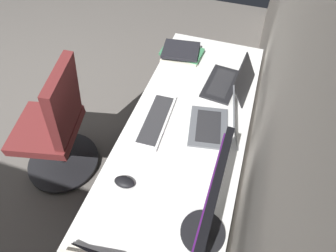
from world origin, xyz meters
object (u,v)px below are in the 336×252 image
Objects in this scene: keyboard_main at (156,120)px; mouse_main at (124,182)px; laptop_leftmost at (219,123)px; drawer_pedestal at (163,237)px; office_chair at (57,130)px; laptop_left at (230,82)px; monitor_primary at (208,211)px; book_stack_far at (181,52)px.

mouse_main reaches higher than keyboard_main.
drawer_pedestal is at bearing -14.66° from laptop_leftmost.
office_chair reaches higher than drawer_pedestal.
drawer_pedestal is 1.04m from laptop_left.
office_chair is at bearing -83.28° from keyboard_main.
monitor_primary is at bearing 74.92° from mouse_main.
mouse_main is 0.11× the size of office_chair.
mouse_main is at bearing 1.28° from book_stack_far.
laptop_leftmost is (-0.56, 0.15, 0.43)m from drawer_pedestal.
laptop_leftmost is at bearing 97.41° from office_chair.
keyboard_main is (-0.55, -0.41, -0.23)m from monitor_primary.
drawer_pedestal is at bearing 71.11° from mouse_main.
monitor_primary reaches higher than laptop_left.
drawer_pedestal is 0.46m from mouse_main.
monitor_primary is 1.29m from book_stack_far.
laptop_leftmost is 0.70m from book_stack_far.
office_chair is (0.08, -0.71, -0.28)m from keyboard_main.
office_chair is (-0.46, -1.13, -0.52)m from monitor_primary.
monitor_primary is 0.72m from keyboard_main.
office_chair is (-0.35, -0.70, -0.29)m from mouse_main.
keyboard_main is 0.77m from office_chair.
monitor_primary is at bearing 5.17° from laptop_leftmost.
mouse_main is (-0.08, -0.22, 0.40)m from drawer_pedestal.
book_stack_far is (-1.15, -0.25, 0.41)m from drawer_pedestal.
book_stack_far reaches higher than mouse_main.
laptop_leftmost reaches higher than laptop_left.
laptop_leftmost is at bearing -174.83° from monitor_primary.
drawer_pedestal is 1.92× the size of laptop_left.
monitor_primary reaches higher than laptop_leftmost.
keyboard_main reaches higher than drawer_pedestal.
laptop_left is 0.45m from book_stack_far.
laptop_leftmost is 0.37m from keyboard_main.
drawer_pedestal is 0.68m from keyboard_main.
office_chair reaches higher than book_stack_far.
laptop_left is (-0.93, 0.15, 0.43)m from drawer_pedestal.
keyboard_main is 1.41× the size of book_stack_far.
monitor_primary is 5.51× the size of mouse_main.
keyboard_main is at bearing -142.87° from monitor_primary.
book_stack_far is at bearing -167.91° from drawer_pedestal.
office_chair is at bearing -114.63° from drawer_pedestal.
laptop_left is at bearing -176.75° from monitor_primary.
keyboard_main is 0.44× the size of office_chair.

